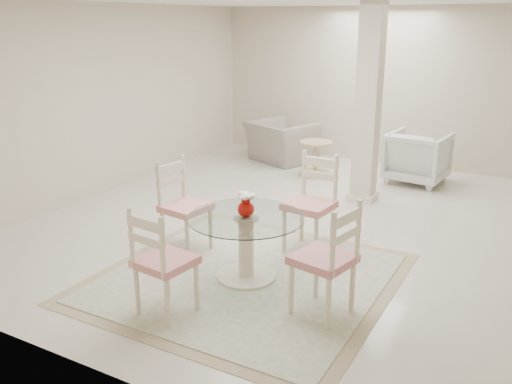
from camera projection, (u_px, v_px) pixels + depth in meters
The scene contains 13 objects.
ground at pixel (292, 221), 6.94m from camera, with size 7.00×7.00×0.00m, color silver.
room_shell at pixel (295, 74), 6.37m from camera, with size 6.02×7.02×2.71m.
column at pixel (368, 105), 7.38m from camera, with size 0.30×0.30×2.70m, color beige.
area_rug at pixel (246, 278), 5.40m from camera, with size 2.77×2.77×0.02m.
dining_table at pixel (246, 248), 5.30m from camera, with size 1.14×1.14×0.66m.
red_vase at pixel (246, 204), 5.16m from camera, with size 0.19×0.18×0.25m.
dining_chair_east at pixel (331, 252), 4.53m from camera, with size 0.55×0.55×1.16m.
dining_chair_north at pixel (313, 196), 5.91m from camera, with size 0.52×0.52×1.19m.
dining_chair_west at pixel (181, 199), 5.91m from camera, with size 0.51×0.51×1.13m.
dining_chair_south at pixel (159, 255), 4.54m from camera, with size 0.49×0.49×1.10m.
recliner_taupe at pixel (281, 142), 9.78m from camera, with size 1.11×0.97×0.72m, color gray.
armchair_white at pixel (418, 157), 8.49m from camera, with size 0.86×0.89×0.81m, color silver.
side_table at pixel (315, 160), 8.92m from camera, with size 0.55×0.55×0.57m.
Camera 1 is at (2.73, -5.91, 2.47)m, focal length 38.00 mm.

